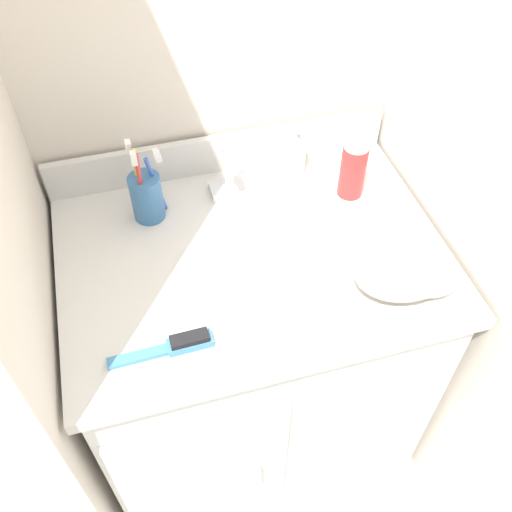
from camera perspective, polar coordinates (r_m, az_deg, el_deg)
ground_plane at (r=1.84m, az=-0.25°, el=-15.67°), size 6.00×6.00×0.00m
wall_back at (r=1.26m, az=-4.91°, el=22.30°), size 0.99×0.08×2.20m
wall_right at (r=1.16m, az=22.67°, el=16.22°), size 0.08×0.66×2.20m
vanity at (r=1.48m, az=-0.32°, el=-9.03°), size 0.81×0.60×0.76m
backsplash at (r=1.37m, az=-3.58°, el=10.26°), size 0.81×0.02×0.10m
sink_faucet at (r=1.30m, az=-2.70°, el=8.01°), size 0.09×0.09×0.14m
toothbrush_cup at (r=1.26m, az=-10.89°, el=5.99°), size 0.08×0.07×0.19m
soap_dispenser at (r=1.35m, az=3.76°, el=10.28°), size 0.06×0.06×0.14m
shaving_cream_can at (r=1.30m, az=9.71°, el=8.76°), size 0.06×0.06×0.15m
hairbrush at (r=1.06m, az=-8.04°, el=-8.86°), size 0.19×0.03×0.03m
hand_towel at (r=1.16m, az=15.24°, el=-1.38°), size 0.21×0.15×0.09m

